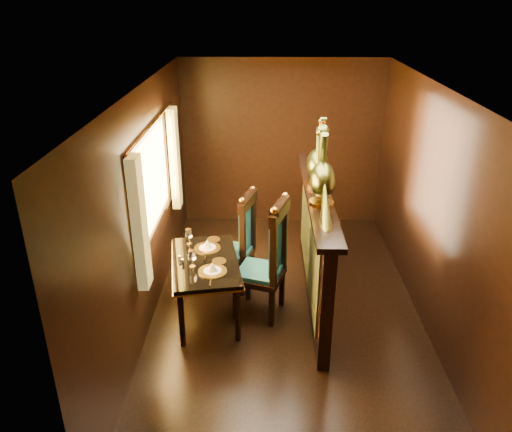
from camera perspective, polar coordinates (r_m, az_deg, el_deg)
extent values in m
plane|color=black|center=(5.84, 3.42, -10.67)|extent=(5.00, 5.00, 0.00)
cube|color=black|center=(7.58, 2.96, 8.26)|extent=(3.00, 0.04, 2.50)
cube|color=black|center=(3.11, 5.77, -18.28)|extent=(3.00, 0.04, 2.50)
cube|color=black|center=(5.37, -12.46, 0.72)|extent=(0.04, 5.00, 2.50)
cube|color=black|center=(5.51, 19.53, 0.47)|extent=(0.04, 5.00, 2.50)
cube|color=beige|center=(4.86, 4.16, 14.23)|extent=(3.00, 5.00, 0.04)
cube|color=#FFC672|center=(5.56, -11.94, 3.85)|extent=(0.01, 1.70, 1.05)
cube|color=yellow|center=(4.69, -13.18, -0.90)|extent=(0.10, 0.22, 1.30)
cube|color=yellow|center=(6.46, -9.28, 6.47)|extent=(0.10, 0.22, 1.30)
cylinder|color=orange|center=(5.36, -11.73, 10.32)|extent=(0.03, 2.20, 0.03)
cube|color=black|center=(5.78, 6.69, -3.65)|extent=(0.12, 2.60, 1.30)
cube|color=#333719|center=(5.75, 6.07, -3.21)|extent=(0.02, 2.20, 0.95)
cube|color=black|center=(5.50, 7.03, 2.61)|extent=(0.26, 2.70, 0.06)
cube|color=black|center=(5.44, -5.84, -5.24)|extent=(0.88, 1.26, 0.04)
cube|color=orange|center=(5.46, -5.82, -5.52)|extent=(0.91, 1.28, 0.02)
cylinder|color=black|center=(5.20, -8.51, -11.67)|extent=(0.06, 0.06, 0.63)
cylinder|color=black|center=(5.22, -2.10, -11.21)|extent=(0.06, 0.06, 0.63)
cylinder|color=black|center=(6.07, -8.72, -5.95)|extent=(0.06, 0.06, 0.63)
cylinder|color=black|center=(6.09, -3.31, -5.59)|extent=(0.06, 0.06, 0.63)
cylinder|color=gold|center=(5.22, -4.99, -6.30)|extent=(0.30, 0.30, 0.01)
cone|color=silver|center=(5.19, -5.01, -5.79)|extent=(0.11, 0.11, 0.10)
cylinder|color=gold|center=(5.67, -5.57, -3.66)|extent=(0.30, 0.30, 0.01)
cone|color=silver|center=(5.64, -5.59, -3.17)|extent=(0.11, 0.11, 0.10)
cylinder|color=silver|center=(5.38, -8.39, -5.18)|extent=(0.03, 0.03, 0.06)
cylinder|color=silver|center=(5.45, -8.75, -4.78)|extent=(0.03, 0.03, 0.06)
cube|color=black|center=(5.55, 0.40, -6.81)|extent=(0.62, 0.62, 0.07)
cube|color=#14525A|center=(5.52, 0.41, -6.32)|extent=(0.56, 0.56, 0.05)
cube|color=#14525A|center=(5.29, 2.66, -3.31)|extent=(0.15, 0.38, 0.64)
cube|color=black|center=(5.58, -2.31, -9.74)|extent=(0.05, 0.05, 0.44)
cube|color=black|center=(5.48, 1.81, -10.50)|extent=(0.05, 0.05, 0.44)
cube|color=black|center=(5.91, -0.90, -7.61)|extent=(0.05, 0.05, 0.44)
cube|color=black|center=(5.81, 2.98, -8.28)|extent=(0.05, 0.05, 0.44)
sphere|color=orange|center=(4.90, 2.11, 0.62)|extent=(0.08, 0.08, 0.08)
sphere|color=orange|center=(5.27, 3.37, 2.33)|extent=(0.08, 0.08, 0.08)
cube|color=black|center=(6.07, -2.65, -4.43)|extent=(0.56, 0.56, 0.06)
cube|color=#14525A|center=(6.05, -2.66, -4.02)|extent=(0.51, 0.51, 0.05)
cube|color=#14525A|center=(5.84, -0.93, -1.49)|extent=(0.14, 0.35, 0.58)
cube|color=black|center=(6.10, -4.87, -6.85)|extent=(0.05, 0.05, 0.40)
cube|color=black|center=(5.98, -1.56, -7.44)|extent=(0.05, 0.05, 0.40)
cube|color=black|center=(6.39, -3.59, -5.22)|extent=(0.05, 0.05, 0.40)
cube|color=black|center=(6.28, -0.42, -5.75)|extent=(0.05, 0.05, 0.40)
sphere|color=orange|center=(5.50, -1.59, 1.79)|extent=(0.07, 0.07, 0.07)
sphere|color=orange|center=(5.82, -0.36, 3.12)|extent=(0.07, 0.07, 0.07)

